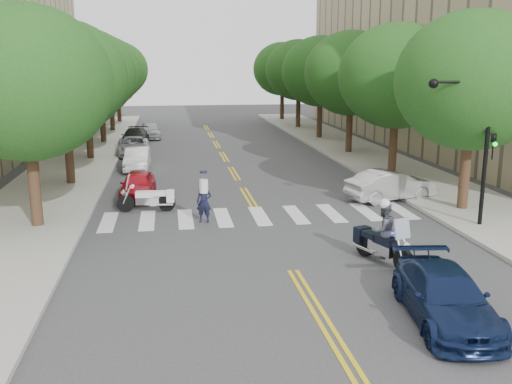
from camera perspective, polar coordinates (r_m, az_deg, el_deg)
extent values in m
plane|color=#38383A|center=(17.85, 3.70, -7.87)|extent=(140.00, 140.00, 0.00)
cube|color=#9E9991|center=(39.23, -17.19, 3.15)|extent=(5.00, 60.00, 0.15)
cube|color=#9E9991|center=(40.96, 10.15, 3.92)|extent=(5.00, 60.00, 0.15)
cylinder|color=#382316|center=(23.35, -21.26, 0.50)|extent=(0.44, 0.44, 3.32)
ellipsoid|color=#214E16|center=(22.89, -22.06, 10.08)|extent=(6.40, 6.40, 5.76)
cylinder|color=#382316|center=(31.08, -18.18, 3.63)|extent=(0.44, 0.44, 3.32)
ellipsoid|color=#214E16|center=(30.73, -18.70, 10.82)|extent=(6.40, 6.40, 5.76)
cylinder|color=#382316|center=(38.91, -16.33, 5.50)|extent=(0.44, 0.44, 3.32)
ellipsoid|color=#214E16|center=(38.64, -16.69, 11.24)|extent=(6.40, 6.40, 5.76)
cylinder|color=#382316|center=(46.81, -15.09, 6.74)|extent=(0.44, 0.44, 3.32)
ellipsoid|color=#214E16|center=(46.58, -15.37, 11.51)|extent=(6.40, 6.40, 5.76)
cylinder|color=#382316|center=(54.73, -14.20, 7.62)|extent=(0.44, 0.44, 3.32)
ellipsoid|color=#214E16|center=(54.54, -14.43, 11.70)|extent=(6.40, 6.40, 5.76)
cylinder|color=#382316|center=(62.68, -13.54, 8.27)|extent=(0.44, 0.44, 3.32)
ellipsoid|color=#214E16|center=(62.51, -13.73, 11.84)|extent=(6.40, 6.40, 5.76)
cylinder|color=#382316|center=(25.95, 20.14, 1.76)|extent=(0.44, 0.44, 3.32)
ellipsoid|color=#214E16|center=(25.54, 20.82, 10.38)|extent=(6.40, 6.40, 5.76)
cylinder|color=#382316|center=(33.08, 13.54, 4.44)|extent=(0.44, 0.44, 3.32)
ellipsoid|color=#214E16|center=(32.76, 13.90, 11.20)|extent=(6.40, 6.40, 5.76)
cylinder|color=#382316|center=(40.53, 9.29, 6.12)|extent=(0.44, 0.44, 3.32)
ellipsoid|color=#214E16|center=(40.27, 9.50, 11.64)|extent=(6.40, 6.40, 5.76)
cylinder|color=#382316|center=(48.16, 6.37, 7.26)|extent=(0.44, 0.44, 3.32)
ellipsoid|color=#214E16|center=(47.94, 6.48, 11.90)|extent=(6.40, 6.40, 5.76)
cylinder|color=#382316|center=(55.89, 4.24, 8.07)|extent=(0.44, 0.44, 3.32)
ellipsoid|color=#214E16|center=(55.70, 4.30, 12.07)|extent=(6.40, 6.40, 5.76)
cylinder|color=#382316|center=(63.69, 2.62, 8.68)|extent=(0.44, 0.44, 3.32)
ellipsoid|color=#214E16|center=(63.53, 2.65, 12.19)|extent=(6.40, 6.40, 5.76)
cylinder|color=black|center=(23.30, 22.02, 3.76)|extent=(0.16, 0.16, 6.00)
cylinder|color=black|center=(22.49, 19.90, 10.31)|extent=(2.40, 0.10, 0.10)
sphere|color=black|center=(21.99, 17.33, 10.32)|extent=(0.36, 0.36, 0.36)
imported|color=black|center=(23.40, 22.58, 4.25)|extent=(0.16, 0.20, 1.00)
sphere|color=#0CCC26|center=(23.26, 22.79, 4.43)|extent=(0.18, 0.18, 0.18)
cylinder|color=black|center=(18.07, 14.54, -6.68)|extent=(0.41, 0.79, 0.78)
cylinder|color=black|center=(19.38, 10.86, -5.16)|extent=(0.46, 0.81, 0.78)
cube|color=silver|center=(18.71, 12.54, -5.48)|extent=(0.69, 1.10, 0.37)
cube|color=black|center=(18.54, 12.81, -4.74)|extent=(0.66, 0.90, 0.25)
cube|color=black|center=(18.99, 11.57, -4.18)|extent=(0.64, 0.75, 0.18)
cube|color=black|center=(19.41, 10.58, -4.19)|extent=(0.59, 0.49, 0.52)
cube|color=#8C99A5|center=(17.88, 14.40, -3.56)|extent=(0.60, 0.36, 0.63)
cube|color=red|center=(18.16, 14.27, -3.98)|extent=(0.15, 0.15, 0.09)
cube|color=#0C26E5|center=(17.98, 13.61, -4.11)|extent=(0.15, 0.15, 0.09)
imported|color=#474C56|center=(18.54, 12.63, -3.74)|extent=(1.06, 0.94, 1.81)
sphere|color=silver|center=(18.32, 12.76, -1.18)|extent=(0.34, 0.34, 0.34)
cylinder|color=black|center=(25.12, -12.91, -1.13)|extent=(0.75, 0.19, 0.75)
cylinder|color=black|center=(24.97, -8.91, -1.04)|extent=(0.75, 0.23, 0.75)
cube|color=silver|center=(25.00, -10.80, -0.82)|extent=(1.00, 0.40, 0.35)
cube|color=silver|center=(24.94, -11.08, -0.21)|extent=(0.78, 0.43, 0.24)
cube|color=silver|center=(24.89, -9.70, -0.13)|extent=(0.62, 0.47, 0.18)
cube|color=silver|center=(24.89, -8.55, -0.40)|extent=(0.35, 0.50, 0.49)
cube|color=#8C99A5|center=(24.90, -12.69, 0.98)|extent=(0.19, 0.56, 0.60)
cube|color=red|center=(24.79, -12.27, 0.48)|extent=(0.11, 0.11, 0.09)
cube|color=#0C26E5|center=(25.04, -12.21, 0.61)|extent=(0.11, 0.11, 0.09)
imported|color=black|center=(22.93, -5.22, -0.98)|extent=(0.71, 0.58, 1.69)
imported|color=#B5B5B8|center=(27.27, 13.34, 0.67)|extent=(4.54, 2.51, 1.42)
imported|color=#0E1B3D|center=(15.07, 18.38, -9.89)|extent=(2.40, 4.68, 1.30)
imported|color=#B5131F|center=(27.58, -11.74, 0.72)|extent=(1.76, 3.82, 1.27)
imported|color=white|center=(34.81, -11.79, 3.25)|extent=(1.46, 3.99, 1.31)
imported|color=#979A9E|center=(40.27, -12.12, 4.50)|extent=(2.43, 4.75, 1.28)
imported|color=black|center=(45.23, -12.05, 5.40)|extent=(2.27, 4.65, 1.30)
imported|color=#A4A4A9|center=(49.08, -10.53, 6.07)|extent=(1.94, 4.12, 1.36)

